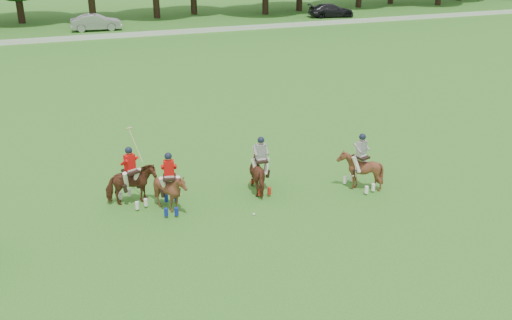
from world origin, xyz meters
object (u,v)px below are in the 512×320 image
object	(u,v)px
polo_red_b	(132,184)
polo_stripe_a	(261,172)
polo_stripe_b	(360,170)
car_mid	(96,22)
polo_red_c	(170,190)
car_right	(331,10)
polo_ball	(254,214)

from	to	relation	value
polo_red_b	polo_stripe_a	distance (m)	4.82
polo_stripe_a	polo_stripe_b	bearing A→B (deg)	-16.81
polo_stripe_b	polo_stripe_a	bearing A→B (deg)	163.19
car_mid	polo_red_b	xyz separation A→B (m)	(-2.14, -37.58, 0.03)
polo_red_c	polo_stripe_b	world-z (taller)	polo_stripe_b
car_mid	car_right	bearing A→B (deg)	-87.05
polo_red_b	polo_ball	world-z (taller)	polo_red_b
polo_red_b	polo_stripe_b	bearing A→B (deg)	-10.87
car_right	polo_red_b	distance (m)	46.21
car_right	polo_ball	xyz separation A→B (m)	(-23.01, -39.89, -0.67)
car_right	polo_red_b	bearing A→B (deg)	153.06
car_mid	polo_stripe_a	size ratio (longest dim) A/B	2.11
polo_red_b	polo_stripe_b	xyz separation A→B (m)	(8.43, -1.62, 0.01)
polo_red_b	polo_red_c	world-z (taller)	polo_red_b
polo_stripe_a	polo_ball	size ratio (longest dim) A/B	24.51
car_right	polo_red_b	world-z (taller)	polo_red_b
car_right	polo_stripe_a	xyz separation A→B (m)	(-22.10, -38.10, 0.08)
polo_ball	polo_stripe_a	bearing A→B (deg)	62.91
polo_red_c	polo_ball	bearing A→B (deg)	-27.17
polo_red_b	polo_red_c	xyz separation A→B (m)	(1.22, -0.94, -0.01)
polo_red_c	polo_stripe_a	distance (m)	3.60
car_right	polo_stripe_a	size ratio (longest dim) A/B	2.22
car_mid	polo_red_b	world-z (taller)	polo_red_b
polo_red_c	polo_stripe_a	size ratio (longest dim) A/B	1.01
car_mid	polo_ball	xyz separation A→B (m)	(1.74, -39.89, -0.72)
car_right	polo_red_c	distance (m)	46.29
polo_stripe_a	polo_red_b	bearing A→B (deg)	173.83
polo_red_c	polo_stripe_b	bearing A→B (deg)	-5.36
car_mid	polo_stripe_a	bearing A→B (deg)	-173.07
polo_stripe_a	polo_ball	bearing A→B (deg)	-117.09
car_mid	polo_red_c	xyz separation A→B (m)	(-0.92, -38.53, 0.02)
car_mid	car_right	xyz separation A→B (m)	(24.75, 0.00, -0.06)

